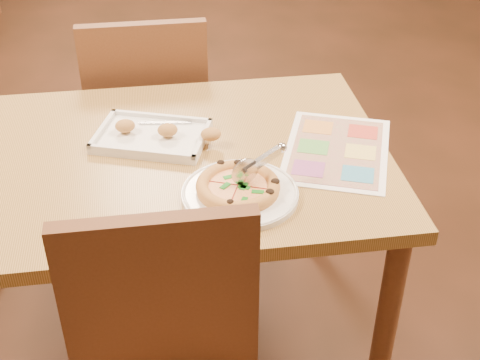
{
  "coord_description": "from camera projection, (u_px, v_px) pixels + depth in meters",
  "views": [
    {
      "loc": [
        0.02,
        -1.55,
        1.7
      ],
      "look_at": [
        0.21,
        -0.22,
        0.77
      ],
      "focal_mm": 50.0,
      "sensor_mm": 36.0,
      "label": 1
    }
  ],
  "objects": [
    {
      "name": "dining_table",
      "position": [
        153.0,
        182.0,
        1.86
      ],
      "size": [
        1.3,
        0.85,
        0.72
      ],
      "color": "#A47D41",
      "rests_on": "ground"
    },
    {
      "name": "chair_far",
      "position": [
        148.0,
        103.0,
        2.39
      ],
      "size": [
        0.42,
        0.42,
        0.47
      ],
      "rotation": [
        0.0,
        0.0,
        3.14
      ],
      "color": "brown",
      "rests_on": "ground"
    },
    {
      "name": "plate",
      "position": [
        240.0,
        194.0,
        1.66
      ],
      "size": [
        0.38,
        0.38,
        0.02
      ],
      "primitive_type": "cylinder",
      "rotation": [
        0.0,
        0.0,
        -0.42
      ],
      "color": "white",
      "rests_on": "dining_table"
    },
    {
      "name": "pizza",
      "position": [
        238.0,
        186.0,
        1.65
      ],
      "size": [
        0.21,
        0.21,
        0.03
      ],
      "rotation": [
        0.0,
        0.0,
        -0.38
      ],
      "color": "#E5974E",
      "rests_on": "plate"
    },
    {
      "name": "pizza_cutter",
      "position": [
        258.0,
        163.0,
        1.64
      ],
      "size": [
        0.14,
        0.06,
        0.08
      ],
      "rotation": [
        0.0,
        0.0,
        0.36
      ],
      "color": "silver",
      "rests_on": "pizza"
    },
    {
      "name": "appetizer_tray",
      "position": [
        155.0,
        136.0,
        1.87
      ],
      "size": [
        0.37,
        0.3,
        0.06
      ],
      "rotation": [
        0.0,
        0.0,
        -0.33
      ],
      "color": "white",
      "rests_on": "dining_table"
    },
    {
      "name": "menu",
      "position": [
        337.0,
        150.0,
        1.84
      ],
      "size": [
        0.39,
        0.46,
        0.0
      ],
      "primitive_type": "cube",
      "rotation": [
        0.0,
        0.0,
        -0.36
      ],
      "color": "white",
      "rests_on": "dining_table"
    }
  ]
}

